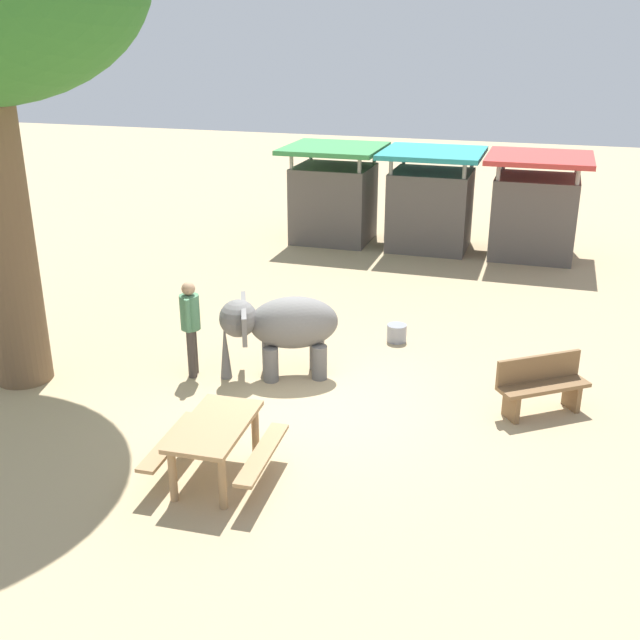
# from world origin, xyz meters

# --- Properties ---
(ground_plane) EXTENTS (60.00, 60.00, 0.00)m
(ground_plane) POSITION_xyz_m (0.00, 0.00, 0.00)
(ground_plane) COLOR tan
(elephant) EXTENTS (1.94, 1.56, 1.36)m
(elephant) POSITION_xyz_m (-0.74, 0.83, 0.87)
(elephant) COLOR slate
(elephant) RESTS_ON ground_plane
(person_handler) EXTENTS (0.32, 0.49, 1.62)m
(person_handler) POSITION_xyz_m (-2.16, 0.41, 0.95)
(person_handler) COLOR #3F3833
(person_handler) RESTS_ON ground_plane
(wooden_bench) EXTENTS (1.37, 1.14, 0.88)m
(wooden_bench) POSITION_xyz_m (3.38, 0.75, 0.47)
(wooden_bench) COLOR brown
(wooden_bench) RESTS_ON ground_plane
(picnic_table_near) EXTENTS (1.55, 1.57, 0.78)m
(picnic_table_near) POSITION_xyz_m (-0.50, -2.31, 0.59)
(picnic_table_near) COLOR #9E7A51
(picnic_table_near) RESTS_ON ground_plane
(market_stall_green) EXTENTS (2.50, 2.50, 2.52)m
(market_stall_green) POSITION_xyz_m (-2.33, 9.33, 1.14)
(market_stall_green) COLOR #59514C
(market_stall_green) RESTS_ON ground_plane
(market_stall_teal) EXTENTS (2.50, 2.50, 2.52)m
(market_stall_teal) POSITION_xyz_m (0.27, 9.33, 1.14)
(market_stall_teal) COLOR #59514C
(market_stall_teal) RESTS_ON ground_plane
(market_stall_red) EXTENTS (2.50, 2.50, 2.52)m
(market_stall_red) POSITION_xyz_m (2.87, 9.33, 1.14)
(market_stall_red) COLOR #59514C
(market_stall_red) RESTS_ON ground_plane
(feed_bucket) EXTENTS (0.36, 0.36, 0.32)m
(feed_bucket) POSITION_xyz_m (0.78, 2.82, 0.16)
(feed_bucket) COLOR gray
(feed_bucket) RESTS_ON ground_plane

